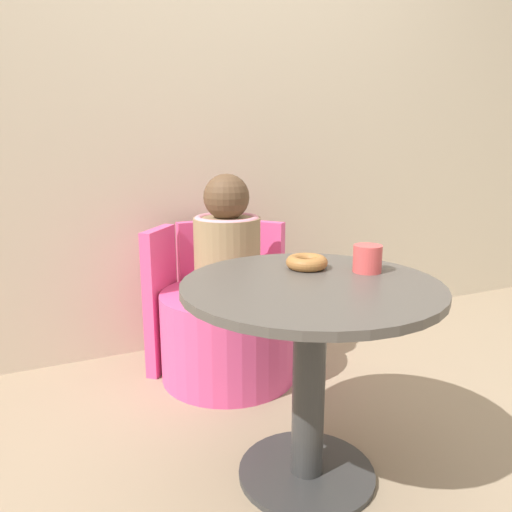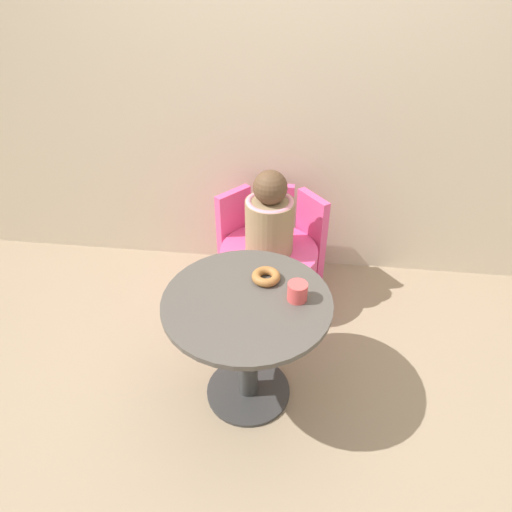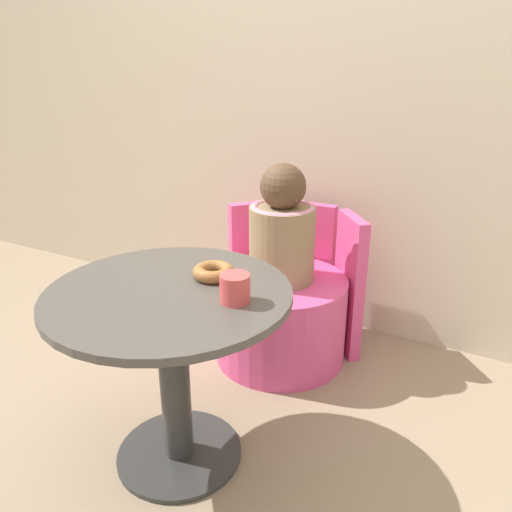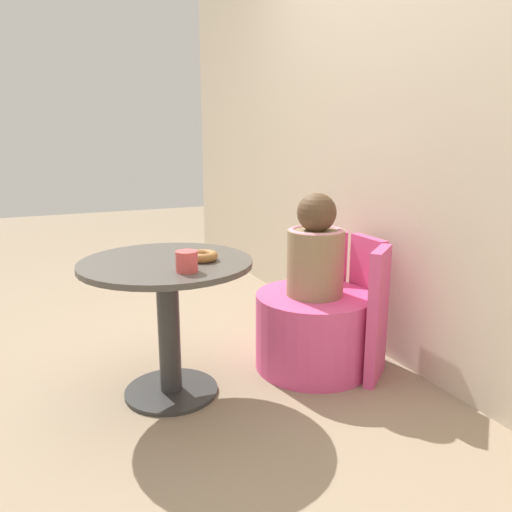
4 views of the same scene
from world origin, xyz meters
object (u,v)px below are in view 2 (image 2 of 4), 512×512
(round_table, at_px, (247,328))
(cup, at_px, (297,292))
(tub_chair, at_px, (268,275))
(child_figure, at_px, (270,217))
(donut, at_px, (266,277))

(round_table, relative_size, cup, 8.55)
(tub_chair, distance_m, cup, 0.86)
(tub_chair, bearing_deg, round_table, -92.35)
(tub_chair, distance_m, child_figure, 0.41)
(tub_chair, bearing_deg, child_figure, 0.00)
(tub_chair, xyz_separation_m, cup, (0.18, -0.69, 0.47))
(child_figure, relative_size, donut, 3.82)
(round_table, distance_m, cup, 0.30)
(round_table, height_order, child_figure, child_figure)
(round_table, bearing_deg, cup, 7.89)
(tub_chair, relative_size, cup, 6.66)
(cup, bearing_deg, round_table, -172.11)
(donut, xyz_separation_m, cup, (0.15, -0.11, 0.02))
(donut, bearing_deg, child_figure, 93.74)
(tub_chair, height_order, donut, donut)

